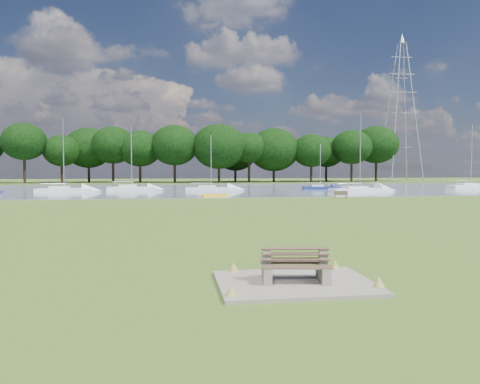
{
  "coord_description": "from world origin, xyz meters",
  "views": [
    {
      "loc": [
        -3.29,
        -26.23,
        3.2
      ],
      "look_at": [
        0.23,
        -2.0,
        1.91
      ],
      "focal_mm": 35.0,
      "sensor_mm": 36.0,
      "label": 1
    }
  ],
  "objects": [
    {
      "name": "pylon",
      "position": [
        46.05,
        70.0,
        20.04
      ],
      "size": [
        7.21,
        5.06,
        31.89
      ],
      "color": "#91959A",
      "rests_on": "far_bank"
    },
    {
      "name": "sailboat_4",
      "position": [
        17.62,
        38.22,
        0.44
      ],
      "size": [
        5.21,
        2.08,
        6.46
      ],
      "rotation": [
        0.0,
        0.0,
        -0.13
      ],
      "color": "navy",
      "rests_on": "river"
    },
    {
      "name": "sailboat_7",
      "position": [
        40.34,
        37.15,
        0.57
      ],
      "size": [
        7.56,
        3.18,
        9.49
      ],
      "rotation": [
        0.0,
        0.0,
        0.16
      ],
      "color": "silver",
      "rests_on": "river"
    },
    {
      "name": "ground",
      "position": [
        0.0,
        0.0,
        0.0
      ],
      "size": [
        220.0,
        220.0,
        0.0
      ],
      "primitive_type": "plane",
      "color": "#5A6021"
    },
    {
      "name": "far_bank",
      "position": [
        0.0,
        72.0,
        0.0
      ],
      "size": [
        220.0,
        20.0,
        0.4
      ],
      "primitive_type": "cube",
      "color": "#4C6626",
      "rests_on": "ground"
    },
    {
      "name": "sailboat_1",
      "position": [
        -8.79,
        38.53,
        0.56
      ],
      "size": [
        6.5,
        1.93,
        8.93
      ],
      "rotation": [
        0.0,
        0.0,
        0.02
      ],
      "color": "silver",
      "rests_on": "river"
    },
    {
      "name": "riverbank_bench",
      "position": [
        13.68,
        19.24,
        0.42
      ],
      "size": [
        1.42,
        0.77,
        0.84
      ],
      "rotation": [
        0.0,
        0.0,
        -0.28
      ],
      "color": "brown",
      "rests_on": "ground"
    },
    {
      "name": "bench_pair",
      "position": [
        0.0,
        -14.0,
        0.5
      ],
      "size": [
        1.97,
        1.32,
        0.99
      ],
      "rotation": [
        0.0,
        0.0,
        -0.14
      ],
      "color": "gray",
      "rests_on": "concrete_pad"
    },
    {
      "name": "sailboat_2",
      "position": [
        20.31,
        30.43,
        0.52
      ],
      "size": [
        8.03,
        3.13,
        10.15
      ],
      "rotation": [
        0.0,
        0.0,
        0.12
      ],
      "color": "silver",
      "rests_on": "river"
    },
    {
      "name": "concrete_pad",
      "position": [
        0.0,
        -14.0,
        0.05
      ],
      "size": [
        4.2,
        3.2,
        0.1
      ],
      "primitive_type": "cube",
      "color": "gray",
      "rests_on": "ground"
    },
    {
      "name": "sailboat_6",
      "position": [
        -17.04,
        35.97,
        0.51
      ],
      "size": [
        6.97,
        2.16,
        9.49
      ],
      "rotation": [
        0.0,
        0.0,
        0.03
      ],
      "color": "silver",
      "rests_on": "river"
    },
    {
      "name": "river",
      "position": [
        0.0,
        42.0,
        0.0
      ],
      "size": [
        220.0,
        40.0,
        0.1
      ],
      "primitive_type": "cube",
      "color": "slate",
      "rests_on": "ground"
    },
    {
      "name": "tree_line",
      "position": [
        -12.91,
        68.0,
        7.15
      ],
      "size": [
        117.7,
        9.9,
        11.98
      ],
      "color": "black",
      "rests_on": "far_bank"
    },
    {
      "name": "sailboat_5",
      "position": [
        1.85,
        36.82,
        0.47
      ],
      "size": [
        6.98,
        2.6,
        7.49
      ],
      "rotation": [
        0.0,
        0.0,
        -0.1
      ],
      "color": "silver",
      "rests_on": "river"
    },
    {
      "name": "kayak",
      "position": [
        1.27,
        24.0,
        0.2
      ],
      "size": [
        2.99,
        1.53,
        0.29
      ],
      "primitive_type": "cube",
      "rotation": [
        0.0,
        0.0,
        0.31
      ],
      "color": "yellow",
      "rests_on": "river"
    }
  ]
}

